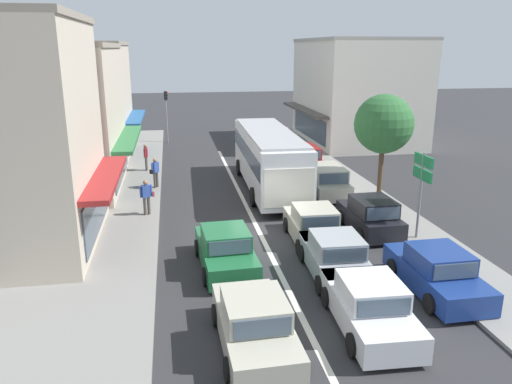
# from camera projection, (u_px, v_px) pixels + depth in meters

# --- Properties ---
(ground_plane) EXTENTS (140.00, 140.00, 0.00)m
(ground_plane) POSITION_uv_depth(u_px,v_px,m) (262.00, 237.00, 20.52)
(ground_plane) COLOR #2D2D30
(lane_centre_line) EXTENTS (0.20, 28.00, 0.01)m
(lane_centre_line) POSITION_uv_depth(u_px,v_px,m) (247.00, 208.00, 24.31)
(lane_centre_line) COLOR silver
(lane_centre_line) RESTS_ON ground
(sidewalk_left) EXTENTS (5.20, 44.00, 0.14)m
(sidewalk_left) POSITION_uv_depth(u_px,v_px,m) (108.00, 201.00, 25.08)
(sidewalk_left) COLOR gray
(sidewalk_left) RESTS_ON ground
(kerb_right) EXTENTS (2.80, 44.00, 0.12)m
(kerb_right) POSITION_uv_depth(u_px,v_px,m) (354.00, 190.00, 27.19)
(kerb_right) COLOR gray
(kerb_right) RESTS_ON ground
(shopfront_mid_block) EXTENTS (8.82, 9.04, 7.75)m
(shopfront_mid_block) POSITION_uv_depth(u_px,v_px,m) (42.00, 119.00, 26.34)
(shopfront_mid_block) COLOR beige
(shopfront_mid_block) RESTS_ON ground
(shopfront_far_end) EXTENTS (8.59, 8.34, 7.91)m
(shopfront_far_end) POSITION_uv_depth(u_px,v_px,m) (72.00, 101.00, 34.68)
(shopfront_far_end) COLOR beige
(shopfront_far_end) RESTS_ON ground
(building_right_far) EXTENTS (8.87, 11.31, 8.23)m
(building_right_far) POSITION_uv_depth(u_px,v_px,m) (357.00, 91.00, 40.38)
(building_right_far) COLOR silver
(building_right_far) RESTS_ON ground
(city_bus) EXTENTS (2.93, 10.91, 3.23)m
(city_bus) POSITION_uv_depth(u_px,v_px,m) (269.00, 156.00, 27.03)
(city_bus) COLOR silver
(city_bus) RESTS_ON ground
(sedan_adjacent_lane_trail) EXTENTS (1.97, 4.24, 1.47)m
(sedan_adjacent_lane_trail) POSITION_uv_depth(u_px,v_px,m) (255.00, 325.00, 12.80)
(sedan_adjacent_lane_trail) COLOR #B7B29E
(sedan_adjacent_lane_trail) RESTS_ON ground
(sedan_adjacent_lane_lead) EXTENTS (2.04, 4.27, 1.47)m
(sedan_adjacent_lane_lead) POSITION_uv_depth(u_px,v_px,m) (226.00, 250.00, 17.51)
(sedan_adjacent_lane_lead) COLOR #1E6638
(sedan_adjacent_lane_lead) RESTS_ON ground
(sedan_behind_bus_near) EXTENTS (2.03, 4.27, 1.47)m
(sedan_behind_bus_near) POSITION_uv_depth(u_px,v_px,m) (369.00, 306.00, 13.73)
(sedan_behind_bus_near) COLOR silver
(sedan_behind_bus_near) RESTS_ON ground
(sedan_queue_gap_filler) EXTENTS (2.02, 4.26, 1.47)m
(sedan_queue_gap_filler) POSITION_uv_depth(u_px,v_px,m) (314.00, 226.00, 19.86)
(sedan_queue_gap_filler) COLOR #B7B29E
(sedan_queue_gap_filler) RESTS_ON ground
(sedan_queue_far_back) EXTENTS (2.02, 4.27, 1.47)m
(sedan_queue_far_back) POSITION_uv_depth(u_px,v_px,m) (336.00, 258.00, 16.90)
(sedan_queue_far_back) COLOR #9EA3A8
(sedan_queue_far_back) RESTS_ON ground
(parked_sedan_kerb_front) EXTENTS (1.92, 4.21, 1.47)m
(parked_sedan_kerb_front) POSITION_uv_depth(u_px,v_px,m) (437.00, 273.00, 15.78)
(parked_sedan_kerb_front) COLOR navy
(parked_sedan_kerb_front) RESTS_ON ground
(parked_hatchback_kerb_second) EXTENTS (1.87, 3.73, 1.54)m
(parked_hatchback_kerb_second) POSITION_uv_depth(u_px,v_px,m) (370.00, 216.00, 20.89)
(parked_hatchback_kerb_second) COLOR black
(parked_hatchback_kerb_second) RESTS_ON ground
(parked_wagon_kerb_third) EXTENTS (2.01, 4.54, 1.58)m
(parked_wagon_kerb_third) POSITION_uv_depth(u_px,v_px,m) (325.00, 181.00, 26.38)
(parked_wagon_kerb_third) COLOR #B7B29E
(parked_wagon_kerb_third) RESTS_ON ground
(parked_wagon_kerb_rear) EXTENTS (1.99, 4.52, 1.58)m
(parked_wagon_kerb_rear) POSITION_uv_depth(u_px,v_px,m) (302.00, 158.00, 31.75)
(parked_wagon_kerb_rear) COLOR maroon
(parked_wagon_kerb_rear) RESTS_ON ground
(traffic_light_downstreet) EXTENTS (0.33, 0.24, 4.20)m
(traffic_light_downstreet) POSITION_uv_depth(u_px,v_px,m) (166.00, 108.00, 39.89)
(traffic_light_downstreet) COLOR gray
(traffic_light_downstreet) RESTS_ON ground
(directional_road_sign) EXTENTS (0.10, 1.40, 3.60)m
(directional_road_sign) POSITION_uv_depth(u_px,v_px,m) (422.00, 175.00, 19.48)
(directional_road_sign) COLOR gray
(directional_road_sign) RESTS_ON ground
(street_tree_right) EXTENTS (2.84, 2.84, 5.42)m
(street_tree_right) POSITION_uv_depth(u_px,v_px,m) (384.00, 124.00, 23.84)
(street_tree_right) COLOR brown
(street_tree_right) RESTS_ON ground
(pedestrian_with_handbag_near) EXTENTS (0.64, 0.42, 1.63)m
(pedestrian_with_handbag_near) POSITION_uv_depth(u_px,v_px,m) (146.00, 195.00, 22.64)
(pedestrian_with_handbag_near) COLOR #4C4742
(pedestrian_with_handbag_near) RESTS_ON sidewalk_left
(pedestrian_browsing_midblock) EXTENTS (0.24, 0.57, 1.63)m
(pedestrian_browsing_midblock) POSITION_uv_depth(u_px,v_px,m) (146.00, 156.00, 30.90)
(pedestrian_browsing_midblock) COLOR #4C4742
(pedestrian_browsing_midblock) RESTS_ON sidewalk_left
(pedestrian_far_walker) EXTENTS (0.52, 0.59, 1.63)m
(pedestrian_far_walker) POSITION_uv_depth(u_px,v_px,m) (155.00, 171.00, 27.07)
(pedestrian_far_walker) COLOR #4C4742
(pedestrian_far_walker) RESTS_ON sidewalk_left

